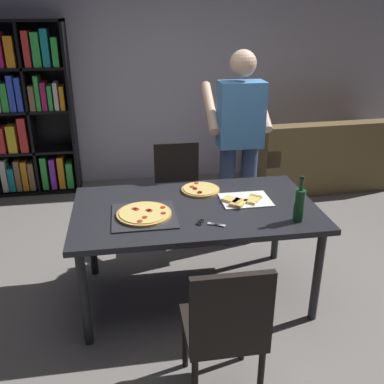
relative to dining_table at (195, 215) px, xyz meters
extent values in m
plane|color=gray|center=(0.00, 0.00, -0.68)|extent=(12.00, 12.00, 0.00)
cube|color=#BCB7C6|center=(0.00, 2.60, 0.72)|extent=(6.40, 0.10, 2.80)
cube|color=#232328|center=(0.00, 0.00, 0.05)|extent=(1.72, 0.98, 0.04)
cylinder|color=#232328|center=(-0.78, -0.41, -0.33)|extent=(0.06, 0.06, 0.71)
cylinder|color=#232328|center=(0.78, -0.41, -0.33)|extent=(0.06, 0.06, 0.71)
cylinder|color=#232328|center=(-0.78, 0.41, -0.33)|extent=(0.06, 0.06, 0.71)
cylinder|color=#232328|center=(0.78, 0.41, -0.33)|extent=(0.06, 0.06, 0.71)
cube|color=black|center=(0.00, -0.89, -0.25)|extent=(0.42, 0.42, 0.04)
cube|color=black|center=(0.00, -1.08, -0.01)|extent=(0.42, 0.04, 0.45)
cylinder|color=black|center=(0.18, -0.71, -0.48)|extent=(0.04, 0.04, 0.41)
cylinder|color=black|center=(-0.18, -0.71, -0.48)|extent=(0.04, 0.04, 0.41)
cylinder|color=black|center=(0.18, -1.07, -0.48)|extent=(0.04, 0.04, 0.41)
cube|color=black|center=(0.00, 0.89, -0.25)|extent=(0.42, 0.42, 0.04)
cube|color=black|center=(0.00, 1.08, -0.01)|extent=(0.42, 0.04, 0.45)
cylinder|color=black|center=(-0.18, 0.71, -0.48)|extent=(0.04, 0.04, 0.41)
cylinder|color=black|center=(0.18, 0.71, -0.48)|extent=(0.04, 0.04, 0.41)
cylinder|color=black|center=(-0.18, 1.07, -0.48)|extent=(0.04, 0.04, 0.41)
cylinder|color=black|center=(0.18, 1.07, -0.48)|extent=(0.04, 0.04, 0.41)
cube|color=brown|center=(1.90, 2.05, -0.48)|extent=(1.74, 0.93, 0.40)
cube|color=brown|center=(1.92, 1.73, -0.06)|extent=(1.71, 0.29, 0.45)
cube|color=brown|center=(2.67, 2.09, -0.18)|extent=(0.20, 0.86, 0.20)
cube|color=brown|center=(1.13, 2.01, -0.18)|extent=(0.20, 0.86, 0.20)
cube|color=black|center=(-1.06, 2.35, 0.29)|extent=(0.03, 0.35, 1.95)
cube|color=black|center=(-1.74, 2.35, -0.67)|extent=(1.40, 0.35, 0.03)
cube|color=black|center=(-1.74, 2.51, 0.29)|extent=(1.40, 0.03, 1.95)
cube|color=black|center=(-1.74, 2.35, -0.18)|extent=(1.34, 0.29, 0.03)
cube|color=black|center=(-1.74, 2.35, 0.29)|extent=(1.34, 0.29, 0.03)
cube|color=black|center=(-1.74, 2.35, 0.77)|extent=(1.34, 0.29, 0.03)
cube|color=black|center=(-1.52, 2.35, 0.29)|extent=(0.03, 0.29, 1.89)
cube|color=silver|center=(-1.90, 2.33, -0.44)|extent=(0.06, 0.22, 0.38)
cube|color=teal|center=(-1.82, 2.33, -0.49)|extent=(0.07, 0.22, 0.28)
cube|color=olive|center=(-1.74, 2.33, -0.45)|extent=(0.06, 0.22, 0.37)
cube|color=orange|center=(-1.66, 2.33, -0.46)|extent=(0.06, 0.22, 0.36)
cube|color=olive|center=(-1.59, 2.33, -0.47)|extent=(0.06, 0.22, 0.33)
cube|color=green|center=(-1.44, 2.33, -0.44)|extent=(0.07, 0.22, 0.39)
cube|color=purple|center=(-1.34, 2.33, -0.45)|extent=(0.06, 0.22, 0.37)
cube|color=orange|center=(-1.25, 2.33, -0.44)|extent=(0.07, 0.22, 0.39)
cube|color=green|center=(-1.15, 2.33, -0.48)|extent=(0.07, 0.22, 0.31)
cube|color=red|center=(-1.87, 2.33, -0.02)|extent=(0.10, 0.22, 0.30)
cube|color=yellow|center=(-1.74, 2.33, -0.01)|extent=(0.10, 0.22, 0.31)
cube|color=red|center=(-1.61, 2.33, 0.03)|extent=(0.09, 0.22, 0.40)
cube|color=green|center=(-1.74, 2.33, 0.46)|extent=(0.07, 0.22, 0.31)
cube|color=blue|center=(-1.66, 2.33, 0.51)|extent=(0.06, 0.22, 0.39)
cube|color=blue|center=(-1.59, 2.33, 0.49)|extent=(0.06, 0.22, 0.37)
cube|color=olive|center=(-1.46, 2.33, 0.45)|extent=(0.06, 0.22, 0.28)
cube|color=green|center=(-1.39, 2.33, 0.50)|extent=(0.05, 0.22, 0.38)
cube|color=#B21E66|center=(-1.33, 2.33, 0.46)|extent=(0.05, 0.22, 0.31)
cube|color=green|center=(-1.26, 2.33, 0.45)|extent=(0.04, 0.22, 0.27)
cube|color=silver|center=(-1.20, 2.33, 0.46)|extent=(0.05, 0.22, 0.30)
cube|color=orange|center=(-1.13, 2.33, 0.44)|extent=(0.05, 0.22, 0.26)
cube|color=orange|center=(-1.61, 2.33, 0.94)|extent=(0.09, 0.22, 0.32)
cube|color=red|center=(-1.44, 2.33, 0.97)|extent=(0.07, 0.22, 0.37)
cube|color=green|center=(-1.34, 2.33, 0.96)|extent=(0.08, 0.22, 0.36)
cube|color=teal|center=(-1.25, 2.33, 0.98)|extent=(0.07, 0.22, 0.39)
cube|color=green|center=(-1.15, 2.33, 0.93)|extent=(0.06, 0.22, 0.30)
cylinder|color=#38476B|center=(0.61, 0.74, -0.21)|extent=(0.14, 0.14, 0.95)
cylinder|color=#38476B|center=(0.41, 0.74, -0.21)|extent=(0.14, 0.14, 0.95)
cube|color=#4C8CD1|center=(0.51, 0.74, 0.54)|extent=(0.38, 0.22, 0.55)
sphere|color=#E0B293|center=(0.51, 0.74, 0.96)|extent=(0.22, 0.22, 0.22)
cylinder|color=#E0B293|center=(0.74, 0.92, 0.57)|extent=(0.09, 0.50, 0.39)
cylinder|color=#E0B293|center=(0.28, 0.92, 0.57)|extent=(0.09, 0.50, 0.39)
cube|color=#2D2D33|center=(-0.37, -0.10, 0.07)|extent=(0.43, 0.43, 0.01)
cylinder|color=tan|center=(-0.37, -0.10, 0.09)|extent=(0.37, 0.37, 0.02)
cylinder|color=#EACC6B|center=(-0.37, -0.10, 0.10)|extent=(0.34, 0.34, 0.01)
cylinder|color=#B22819|center=(-0.40, -0.24, 0.11)|extent=(0.04, 0.04, 0.00)
cylinder|color=#B22819|center=(-0.34, -0.08, 0.11)|extent=(0.04, 0.04, 0.00)
cylinder|color=#B22819|center=(-0.24, -0.05, 0.11)|extent=(0.04, 0.04, 0.00)
cylinder|color=#B22819|center=(-0.43, -0.04, 0.11)|extent=(0.04, 0.04, 0.00)
cylinder|color=#B22819|center=(-0.24, -0.14, 0.11)|extent=(0.04, 0.04, 0.00)
cylinder|color=#B22819|center=(-0.37, -0.18, 0.11)|extent=(0.04, 0.04, 0.00)
cylinder|color=#B22819|center=(-0.33, -0.09, 0.11)|extent=(0.04, 0.04, 0.00)
cylinder|color=#B22819|center=(-0.42, -0.05, 0.11)|extent=(0.04, 0.04, 0.00)
cube|color=white|center=(0.38, 0.05, 0.07)|extent=(0.36, 0.28, 0.01)
cube|color=#EACC6B|center=(0.31, -0.03, 0.09)|extent=(0.16, 0.17, 0.02)
cube|color=tan|center=(0.27, -0.07, 0.09)|extent=(0.09, 0.07, 0.02)
cube|color=#EACC6B|center=(0.43, 0.01, 0.09)|extent=(0.16, 0.17, 0.02)
cube|color=tan|center=(0.46, 0.06, 0.09)|extent=(0.08, 0.08, 0.02)
cube|color=#EACC6B|center=(0.28, 0.03, 0.09)|extent=(0.16, 0.16, 0.02)
cube|color=tan|center=(0.32, -0.02, 0.09)|extent=(0.08, 0.08, 0.02)
cylinder|color=#194723|center=(0.64, -0.32, 0.18)|extent=(0.07, 0.07, 0.22)
cylinder|color=#194723|center=(0.64, -0.32, 0.33)|extent=(0.03, 0.03, 0.08)
cylinder|color=black|center=(0.64, -0.32, 0.38)|extent=(0.03, 0.03, 0.02)
cube|color=silver|center=(0.09, -0.30, 0.08)|extent=(0.12, 0.05, 0.01)
cube|color=silver|center=(0.09, -0.30, 0.08)|extent=(0.11, 0.08, 0.01)
torus|color=black|center=(0.00, -0.23, 0.08)|extent=(0.06, 0.06, 0.01)
torus|color=black|center=(-0.02, -0.27, 0.08)|extent=(0.06, 0.06, 0.01)
cylinder|color=tan|center=(0.09, 0.28, 0.08)|extent=(0.29, 0.29, 0.02)
cylinder|color=#EACC6B|center=(0.09, 0.28, 0.09)|extent=(0.27, 0.27, 0.01)
cylinder|color=#B22819|center=(0.06, 0.18, 0.10)|extent=(0.04, 0.04, 0.00)
cylinder|color=#B22819|center=(0.07, 0.38, 0.10)|extent=(0.04, 0.04, 0.00)
cylinder|color=#B22819|center=(0.04, 0.28, 0.10)|extent=(0.04, 0.04, 0.00)
cylinder|color=#B22819|center=(0.02, 0.31, 0.10)|extent=(0.04, 0.04, 0.00)
cylinder|color=#B22819|center=(0.07, 0.19, 0.10)|extent=(0.04, 0.04, 0.00)
cylinder|color=#B22819|center=(0.04, 0.26, 0.10)|extent=(0.04, 0.04, 0.00)
camera|label=1|loc=(-0.46, -2.72, 1.37)|focal=40.06mm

